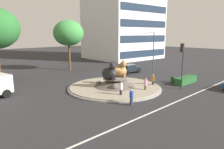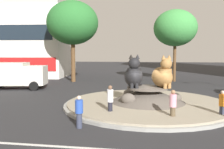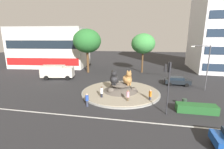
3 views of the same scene
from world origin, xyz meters
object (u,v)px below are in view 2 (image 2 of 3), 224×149
at_px(second_tree_near_tower, 175,28).
at_px(delivery_box_truck, 14,74).
at_px(cat_statue_black, 134,75).
at_px(pedestrian_orange_shirt, 222,104).
at_px(pedestrian_white_shirt, 110,100).
at_px(pedestrian_blue_shirt, 79,111).
at_px(shophouse_block, 6,42).
at_px(broadleaf_tree_behind_island, 73,23).
at_px(cat_statue_tabby, 163,75).
at_px(pedestrian_pink_shirt, 173,105).

bearing_deg(second_tree_near_tower, delivery_box_truck, -150.97).
bearing_deg(cat_statue_black, pedestrian_orange_shirt, 54.06).
height_order(pedestrian_white_shirt, delivery_box_truck, delivery_box_truck).
xyz_separation_m(pedestrian_orange_shirt, pedestrian_blue_shirt, (-7.38, -2.77, -0.01)).
height_order(cat_statue_black, delivery_box_truck, cat_statue_black).
xyz_separation_m(shophouse_block, pedestrian_blue_shirt, (19.71, -25.31, -4.62)).
distance_m(second_tree_near_tower, pedestrian_white_shirt, 19.93).
height_order(cat_statue_black, broadleaf_tree_behind_island, broadleaf_tree_behind_island).
distance_m(cat_statue_tabby, second_tree_near_tower, 15.97).
bearing_deg(cat_statue_black, broadleaf_tree_behind_island, -154.85).
relative_size(cat_statue_tabby, pedestrian_orange_shirt, 1.57).
xyz_separation_m(cat_statue_black, pedestrian_orange_shirt, (5.09, -2.68, -1.30)).
distance_m(pedestrian_orange_shirt, pedestrian_blue_shirt, 7.88).
xyz_separation_m(shophouse_block, broadleaf_tree_behind_island, (13.44, -6.86, 1.92)).
xyz_separation_m(broadleaf_tree_behind_island, delivery_box_truck, (-4.05, -6.97, -5.88)).
bearing_deg(broadleaf_tree_behind_island, second_tree_near_tower, 10.41).
relative_size(pedestrian_pink_shirt, delivery_box_truck, 0.26).
bearing_deg(shophouse_block, broadleaf_tree_behind_island, -32.98).
xyz_separation_m(second_tree_near_tower, pedestrian_orange_shirt, (0.94, -18.02, -5.93)).
bearing_deg(broadleaf_tree_behind_island, cat_statue_black, -56.63).
bearing_deg(pedestrian_pink_shirt, cat_statue_tabby, -163.81).
relative_size(cat_statue_tabby, pedestrian_white_shirt, 1.40).
relative_size(pedestrian_orange_shirt, delivery_box_truck, 0.25).
xyz_separation_m(cat_statue_tabby, delivery_box_truck, (-14.59, 5.82, -0.64)).
height_order(broadleaf_tree_behind_island, delivery_box_truck, broadleaf_tree_behind_island).
xyz_separation_m(broadleaf_tree_behind_island, pedestrian_blue_shirt, (6.28, -18.45, -6.54)).
bearing_deg(second_tree_near_tower, pedestrian_orange_shirt, -87.01).
height_order(cat_statue_black, shophouse_block, shophouse_block).
height_order(broadleaf_tree_behind_island, second_tree_near_tower, broadleaf_tree_behind_island).
xyz_separation_m(second_tree_near_tower, pedestrian_pink_shirt, (-1.80, -18.90, -5.87)).
distance_m(cat_statue_black, delivery_box_truck, 14.00).
distance_m(shophouse_block, broadleaf_tree_behind_island, 15.21).
distance_m(cat_statue_tabby, shophouse_block, 31.18).
bearing_deg(cat_statue_tabby, second_tree_near_tower, 144.58).
height_order(pedestrian_orange_shirt, pedestrian_white_shirt, pedestrian_white_shirt).
distance_m(cat_statue_tabby, pedestrian_blue_shirt, 7.21).
height_order(cat_statue_black, pedestrian_white_shirt, cat_statue_black).
xyz_separation_m(shophouse_block, pedestrian_white_shirt, (20.84, -22.82, -4.50)).
xyz_separation_m(broadleaf_tree_behind_island, pedestrian_white_shirt, (7.41, -15.96, -6.42)).
distance_m(cat_statue_black, pedestrian_orange_shirt, 5.90).
bearing_deg(pedestrian_white_shirt, broadleaf_tree_behind_island, -66.89).
xyz_separation_m(pedestrian_pink_shirt, pedestrian_white_shirt, (-3.51, 0.60, 0.05)).
relative_size(cat_statue_tabby, delivery_box_truck, 0.38).
distance_m(pedestrian_pink_shirt, pedestrian_orange_shirt, 2.88).
xyz_separation_m(cat_statue_black, delivery_box_truck, (-12.61, 6.04, -0.66)).
xyz_separation_m(cat_statue_black, pedestrian_white_shirt, (-1.16, -2.96, -1.19)).
bearing_deg(pedestrian_orange_shirt, delivery_box_truck, 110.38).
relative_size(second_tree_near_tower, delivery_box_truck, 1.38).
distance_m(broadleaf_tree_behind_island, pedestrian_white_shirt, 18.73).
height_order(cat_statue_black, second_tree_near_tower, second_tree_near_tower).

